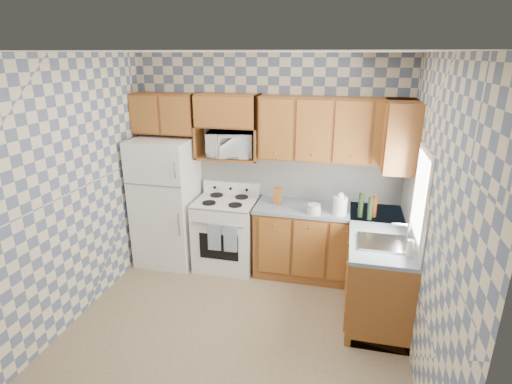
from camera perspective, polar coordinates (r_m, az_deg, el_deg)
floor at (r=4.35m, az=-3.05°, el=-19.02°), size 3.40×3.40×0.00m
back_wall at (r=5.15m, az=1.61°, el=4.12°), size 3.40×0.02×2.70m
right_wall at (r=3.61m, az=23.55°, el=-4.26°), size 0.02×3.20×2.70m
backsplash_back at (r=5.12m, az=5.96°, el=2.19°), size 2.60×0.02×0.56m
backsplash_right at (r=4.39m, az=21.49°, el=-2.00°), size 0.02×1.60×0.56m
refrigerator at (r=5.38m, az=-12.63°, el=-1.37°), size 0.75×0.70×1.68m
stove_body at (r=5.27m, az=-4.24°, el=-5.98°), size 0.76×0.65×0.90m
cooktop at (r=5.10m, az=-4.36°, el=-1.34°), size 0.76×0.65×0.02m
backguard at (r=5.31m, az=-3.51°, el=0.63°), size 0.76×0.08×0.17m
dish_towel_left at (r=4.95m, az=-5.98°, el=-6.44°), size 0.16×0.02×0.35m
dish_towel_right at (r=4.89m, az=-3.69°, el=-6.69°), size 0.16×0.02×0.35m
base_cabinets_back at (r=5.10m, az=10.02°, el=-7.29°), size 1.75×0.60×0.88m
base_cabinets_right at (r=4.67m, az=16.79°, el=-10.48°), size 0.60×1.60×0.88m
countertop_back at (r=4.91m, az=10.32°, el=-2.50°), size 1.77×0.63×0.04m
countertop_right at (r=4.47m, az=17.28°, el=-5.33°), size 0.63×1.60×0.04m
upper_cabinets_back at (r=4.79m, az=11.09°, el=8.75°), size 1.75×0.33×0.74m
upper_cabinets_fridge at (r=5.28m, az=-12.82°, el=10.91°), size 0.82×0.33×0.50m
upper_cabinets_right at (r=4.63m, az=19.86°, el=7.64°), size 0.33×0.70×0.74m
microwave_shelf at (r=5.09m, az=-3.97°, el=4.88°), size 0.80×0.33×0.03m
microwave at (r=5.07m, az=-3.70°, el=6.83°), size 0.63×0.48×0.31m
sink at (r=4.14m, az=17.66°, el=-6.98°), size 0.48×0.40×0.03m
window at (r=3.99m, az=22.49°, el=-0.41°), size 0.02×0.66×0.86m
bottle_0 at (r=4.68m, az=14.75°, el=-1.87°), size 0.06×0.06×0.28m
bottle_1 at (r=4.63m, az=15.99°, el=-2.33°), size 0.06×0.06×0.26m
bottle_2 at (r=4.73m, az=16.54°, el=-2.04°), size 0.06×0.06×0.24m
knife_block at (r=4.93m, az=3.10°, el=-0.57°), size 0.10×0.10×0.21m
electric_kettle at (r=4.71m, az=11.92°, el=-1.92°), size 0.16×0.16×0.21m
food_containers at (r=4.70m, az=8.27°, el=-2.40°), size 0.17×0.17×0.11m
soap_bottle at (r=3.93m, az=21.15°, el=-7.56°), size 0.06×0.06×0.17m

